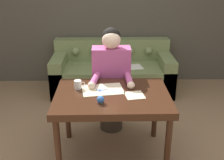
{
  "coord_description": "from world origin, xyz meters",
  "views": [
    {
      "loc": [
        -0.07,
        -2.41,
        1.9
      ],
      "look_at": [
        -0.01,
        0.23,
        0.83
      ],
      "focal_mm": 45.0,
      "sensor_mm": 36.0,
      "label": 1
    }
  ],
  "objects": [
    {
      "name": "dining_table",
      "position": [
        -0.01,
        0.11,
        0.65
      ],
      "size": [
        1.14,
        0.83,
        0.73
      ],
      "color": "#381E11",
      "rests_on": "ground_plane"
    },
    {
      "name": "mug",
      "position": [
        -0.36,
        0.25,
        0.77
      ],
      "size": [
        0.11,
        0.08,
        0.09
      ],
      "color": "silver",
      "rests_on": "dining_table"
    },
    {
      "name": "person",
      "position": [
        -0.01,
        0.65,
        0.66
      ],
      "size": [
        0.49,
        0.6,
        1.27
      ],
      "color": "#33281E",
      "rests_on": "ground_plane"
    },
    {
      "name": "wall_back",
      "position": [
        0.0,
        2.29,
        1.3
      ],
      "size": [
        8.0,
        0.06,
        2.6
      ],
      "color": "#474238",
      "rests_on": "ground_plane"
    },
    {
      "name": "pattern_paper_offcut",
      "position": [
        0.21,
        0.07,
        0.73
      ],
      "size": [
        0.21,
        0.22,
        0.0
      ],
      "color": "beige",
      "rests_on": "dining_table"
    },
    {
      "name": "pattern_paper_main",
      "position": [
        -0.11,
        0.22,
        0.73
      ],
      "size": [
        0.45,
        0.35,
        0.0
      ],
      "color": "beige",
      "rests_on": "dining_table"
    },
    {
      "name": "couch",
      "position": [
        0.03,
        1.86,
        0.29
      ],
      "size": [
        1.89,
        0.85,
        0.79
      ],
      "color": "olive",
      "rests_on": "ground_plane"
    },
    {
      "name": "scissors",
      "position": [
        -0.1,
        0.2,
        0.73
      ],
      "size": [
        0.22,
        0.1,
        0.01
      ],
      "color": "silver",
      "rests_on": "dining_table"
    },
    {
      "name": "pin_cushion",
      "position": [
        -0.12,
        -0.09,
        0.76
      ],
      "size": [
        0.07,
        0.07,
        0.07
      ],
      "color": "#4C3828",
      "rests_on": "dining_table"
    }
  ]
}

